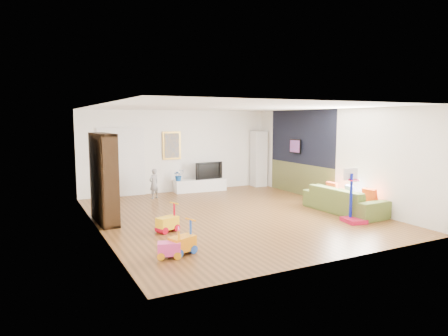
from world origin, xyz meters
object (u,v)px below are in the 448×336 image
bookshelf (104,178)px  basketball_hoop (355,196)px  media_console (200,185)px  sofa (344,200)px

bookshelf → basketball_hoop: bookshelf is taller
media_console → bookshelf: 4.61m
sofa → basketball_hoop: (-0.52, -0.88, 0.31)m
bookshelf → media_console: bearing=35.2°
media_console → bookshelf: (-3.62, -2.73, 0.84)m
sofa → basketball_hoop: 1.07m
media_console → basketball_hoop: size_ratio=1.38×
bookshelf → sofa: bearing=-19.2°
bookshelf → sofa: bookshelf is taller
media_console → bookshelf: size_ratio=0.84×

